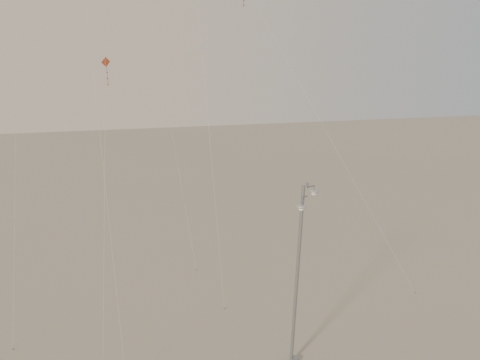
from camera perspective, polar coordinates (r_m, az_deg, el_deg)
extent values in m
cylinder|color=gray|center=(30.99, 5.84, -18.55)|extent=(0.44, 0.44, 0.30)
cylinder|color=gray|center=(28.59, 6.10, -10.38)|extent=(0.58, 0.18, 10.05)
cylinder|color=gray|center=(26.96, 7.20, -0.47)|extent=(0.14, 0.14, 0.18)
cylinder|color=gray|center=(27.18, 7.55, -0.69)|extent=(0.48, 0.28, 0.07)
cylinder|color=gray|center=(27.40, 7.89, -0.90)|extent=(0.06, 0.06, 0.30)
ellipsoid|color=#ACACA7|center=(27.44, 7.88, -1.20)|extent=(0.52, 0.52, 0.18)
cylinder|color=gray|center=(26.87, 6.87, -1.85)|extent=(0.49, 0.46, 0.07)
cylinder|color=gray|center=(26.67, 6.57, -2.42)|extent=(0.06, 0.06, 0.40)
ellipsoid|color=#ACACA7|center=(26.73, 6.56, -2.83)|extent=(0.52, 0.52, 0.18)
cylinder|color=beige|center=(35.25, -22.72, 11.65)|extent=(2.01, 11.25, 31.66)
cylinder|color=gray|center=(34.45, -23.06, -16.25)|extent=(0.06, 0.06, 0.10)
cylinder|color=beige|center=(31.46, -14.70, 4.41)|extent=(1.21, 14.27, 23.35)
cylinder|color=beige|center=(38.65, -4.35, 16.77)|extent=(0.17, 14.20, 36.84)
cylinder|color=gray|center=(36.03, -1.68, -13.51)|extent=(0.06, 0.06, 0.10)
cube|color=maroon|center=(35.16, -14.13, 12.11)|extent=(0.55, 0.38, 0.63)
cylinder|color=maroon|center=(35.36, -13.98, 10.71)|extent=(0.07, 0.19, 1.19)
cylinder|color=beige|center=(30.05, -14.27, -3.60)|extent=(1.20, 13.15, 15.70)
cylinder|color=beige|center=(37.52, 9.67, 4.21)|extent=(10.31, 7.63, 20.63)
cylinder|color=gray|center=(39.90, 18.17, -11.33)|extent=(0.06, 0.06, 0.10)
cylinder|color=beige|center=(42.68, -9.08, 14.82)|extent=(3.98, 10.33, 34.40)
cylinder|color=gray|center=(41.52, -4.69, -9.52)|extent=(0.06, 0.06, 0.10)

